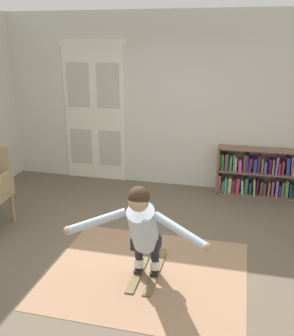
# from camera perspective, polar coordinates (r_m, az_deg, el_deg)

# --- Properties ---
(ground_plane) EXTENTS (7.20, 7.20, 0.00)m
(ground_plane) POSITION_cam_1_polar(r_m,az_deg,el_deg) (4.69, -2.25, -13.09)
(ground_plane) COLOR brown
(back_wall) EXTENTS (6.00, 0.10, 2.90)m
(back_wall) POSITION_cam_1_polar(r_m,az_deg,el_deg) (6.61, 3.94, 9.68)
(back_wall) COLOR beige
(back_wall) RESTS_ON ground
(double_door) EXTENTS (1.22, 0.05, 2.45)m
(double_door) POSITION_cam_1_polar(r_m,az_deg,el_deg) (6.97, -7.72, 8.18)
(double_door) COLOR silver
(double_door) RESTS_ON ground
(rug) EXTENTS (2.14, 1.82, 0.01)m
(rug) POSITION_cam_1_polar(r_m,az_deg,el_deg) (4.43, -0.01, -15.13)
(rug) COLOR #9B7558
(rug) RESTS_ON ground
(bookshelf) EXTENTS (1.61, 0.30, 0.78)m
(bookshelf) POSITION_cam_1_polar(r_m,az_deg,el_deg) (6.58, 16.94, -0.97)
(bookshelf) COLOR brown
(bookshelf) RESTS_ON ground
(skis_pair) EXTENTS (0.27, 0.85, 0.07)m
(skis_pair) POSITION_cam_1_polar(r_m,az_deg,el_deg) (4.44, 0.09, -14.71)
(skis_pair) COLOR brown
(skis_pair) RESTS_ON rug
(person_skier) EXTENTS (1.41, 0.64, 1.07)m
(person_skier) POSITION_cam_1_polar(r_m,az_deg,el_deg) (3.94, -0.65, -8.63)
(person_skier) COLOR white
(person_skier) RESTS_ON skis_pair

